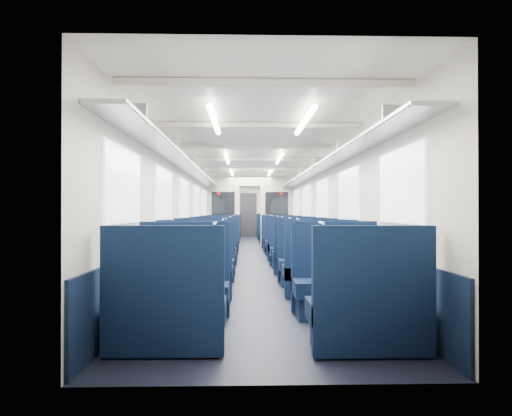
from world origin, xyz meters
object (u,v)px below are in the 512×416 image
Objects in this scene: seat_26 at (229,231)px; seat_23 at (271,233)px; seat_8 at (209,257)px; seat_4 at (195,275)px; end_door at (248,215)px; seat_11 at (293,251)px; seat_19 at (277,238)px; seat_15 at (283,243)px; seat_2 at (183,290)px; seat_25 at (269,232)px; seat_22 at (227,233)px; seat_14 at (219,243)px; seat_16 at (222,240)px; seat_9 at (299,256)px; seat_21 at (273,235)px; seat_5 at (319,273)px; seat_20 at (226,235)px; seat_12 at (217,247)px; bulkhead at (250,209)px; seat_10 at (213,252)px; seat_27 at (268,231)px; seat_17 at (280,241)px; seat_18 at (223,238)px; seat_13 at (288,247)px; seat_3 at (336,286)px; seat_24 at (228,232)px; seat_7 at (309,264)px; seat_0 at (166,313)px.

seat_23 is at bearing -53.80° from seat_26.
seat_4 is at bearing -90.00° from seat_8.
end_door reaches higher than seat_26.
seat_19 is (0.00, 4.61, 0.00)m from seat_11.
seat_15 is 1.00× the size of seat_26.
seat_25 is at bearing 83.11° from seat_2.
end_door is at bearing 77.17° from seat_22.
seat_14 is 1.00× the size of seat_19.
seat_22 is (0.00, 5.51, 0.00)m from seat_14.
seat_15 is at bearing -35.73° from seat_16.
seat_21 is (0.00, 7.75, 0.00)m from seat_9.
seat_2 is 1.00× the size of seat_5.
seat_5 is 10.18m from seat_20.
seat_23 is at bearing 81.70° from seat_4.
end_door is at bearing 84.04° from seat_16.
seat_11 is 1.00× the size of seat_23.
bulkhead is at bearing 79.24° from seat_12.
seat_19 is (1.66, 4.66, 0.00)m from seat_10.
seat_27 is at bearing 83.04° from seat_4.
seat_17 is at bearing -69.65° from seat_22.
seat_11 is 7.90m from seat_23.
seat_2 and seat_19 have the same top height.
seat_17 is at bearing 70.14° from seat_8.
seat_18 is (0.00, 3.52, 0.00)m from seat_12.
seat_25 is 1.00× the size of seat_26.
seat_2 is 1.00× the size of seat_12.
seat_27 is (0.00, 2.23, 0.00)m from seat_23.
seat_10 is (0.00, 4.60, 0.00)m from seat_2.
seat_5 and seat_13 have the same top height.
seat_2 and seat_3 have the same top height.
seat_4 is 1.00× the size of seat_26.
seat_26 is (0.00, 6.61, 0.00)m from seat_16.
seat_19 is at bearing -90.00° from seat_23.
seat_10 is 6.93m from seat_21.
end_door is 1.85× the size of seat_24.
seat_7 is at bearing -86.57° from end_door.
seat_24 is (0.00, 10.22, 0.00)m from seat_8.
seat_11 is at bearing -81.43° from bulkhead.
seat_0 and seat_13 have the same top height.
seat_26 is (-0.83, -1.34, -0.67)m from end_door.
end_door reaches higher than seat_20.
seat_3 is 1.00× the size of seat_14.
seat_19 is at bearing 74.05° from seat_8.
seat_25 is (1.66, 12.56, 0.00)m from seat_4.
seat_4 and seat_26 have the same top height.
seat_4 is at bearing -115.54° from seat_11.
seat_5 is 1.00× the size of seat_7.
seat_19 is at bearing 79.84° from seat_2.
seat_22 is at bearing 99.25° from seat_7.
seat_3 is at bearing -82.33° from seat_22.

